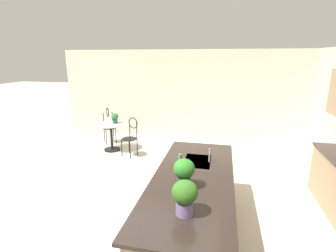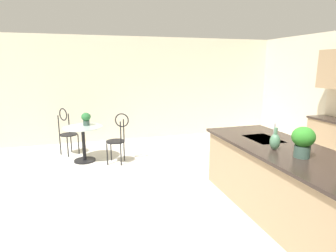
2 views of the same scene
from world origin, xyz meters
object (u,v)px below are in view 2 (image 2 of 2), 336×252
object	(u,v)px
chair_by_island	(118,136)
vase_on_counter	(275,141)
bistro_table	(84,141)
potted_plant_on_table	(86,118)
potted_plant_counter_near	(303,140)
chair_near_window	(67,129)

from	to	relation	value
chair_by_island	vase_on_counter	distance (m)	3.16
bistro_table	potted_plant_on_table	world-z (taller)	potted_plant_on_table
bistro_table	vase_on_counter	size ratio (longest dim) A/B	2.78
potted_plant_on_table	potted_plant_counter_near	size ratio (longest dim) A/B	0.74
potted_plant_on_table	chair_near_window	bearing A→B (deg)	-139.31
chair_near_window	potted_plant_counter_near	xyz separation A→B (m)	(3.90, 2.85, 0.56)
bistro_table	vase_on_counter	bearing A→B (deg)	39.18
chair_near_window	chair_by_island	xyz separation A→B (m)	(0.93, 1.03, 0.00)
chair_near_window	potted_plant_counter_near	world-z (taller)	potted_plant_counter_near
bistro_table	potted_plant_on_table	distance (m)	0.47
bistro_table	potted_plant_on_table	bearing A→B (deg)	146.08
chair_by_island	bistro_table	bearing A→B (deg)	-114.83
bistro_table	potted_plant_counter_near	bearing A→B (deg)	37.29
bistro_table	chair_by_island	bearing A→B (deg)	65.17
potted_plant_counter_near	chair_by_island	bearing A→B (deg)	-148.47
chair_by_island	potted_plant_counter_near	world-z (taller)	potted_plant_counter_near
chair_near_window	potted_plant_on_table	xyz separation A→B (m)	(0.50, 0.43, 0.32)
potted_plant_counter_near	vase_on_counter	distance (m)	0.38
vase_on_counter	potted_plant_counter_near	bearing A→B (deg)	17.38
potted_plant_on_table	potted_plant_counter_near	bearing A→B (deg)	35.47
chair_near_window	chair_by_island	world-z (taller)	same
chair_near_window	chair_by_island	size ratio (longest dim) A/B	1.00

